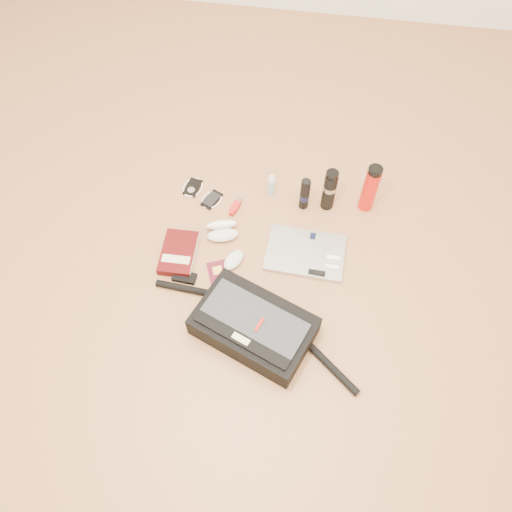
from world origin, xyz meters
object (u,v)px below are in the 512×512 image
(thermos_black, at_px, (329,190))
(thermos_red, at_px, (370,188))
(messenger_bag, at_px, (253,326))
(laptop, at_px, (306,253))
(book, at_px, (179,253))

(thermos_black, xyz_separation_m, thermos_red, (0.18, 0.03, 0.01))
(messenger_bag, bearing_deg, thermos_red, 81.02)
(laptop, xyz_separation_m, thermos_black, (0.07, 0.29, 0.11))
(messenger_bag, height_order, thermos_red, thermos_red)
(thermos_red, bearing_deg, laptop, -128.37)
(messenger_bag, xyz_separation_m, book, (-0.38, 0.31, -0.04))
(thermos_red, bearing_deg, book, -153.17)
(laptop, distance_m, book, 0.56)
(thermos_black, height_order, thermos_red, thermos_red)
(book, xyz_separation_m, thermos_red, (0.80, 0.41, 0.11))
(thermos_black, bearing_deg, messenger_bag, -109.25)
(messenger_bag, xyz_separation_m, thermos_black, (0.24, 0.69, 0.06))
(thermos_red, bearing_deg, thermos_black, -171.97)
(laptop, height_order, book, book)
(laptop, relative_size, thermos_black, 1.51)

